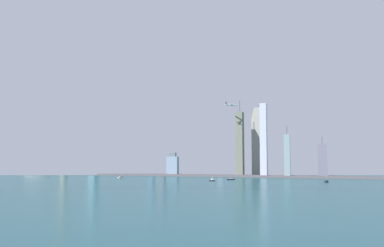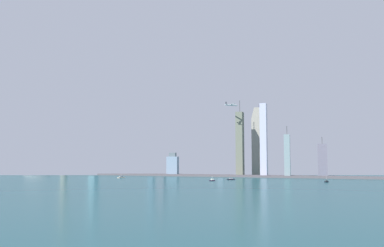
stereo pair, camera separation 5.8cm
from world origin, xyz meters
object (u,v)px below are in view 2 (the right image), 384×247
(skyscraper_4, at_px, (162,153))
(boat_3, at_px, (121,177))
(skyscraper_6, at_px, (264,140))
(skyscraper_5, at_px, (287,156))
(observation_tower, at_px, (65,118))
(skyscraper_7, at_px, (94,147))
(skyscraper_9, at_px, (173,165))
(stadium_dome, at_px, (37,170))
(skyscraper_8, at_px, (151,144))
(boat_2, at_px, (326,181))
(airplane, at_px, (231,105))
(skyscraper_0, at_px, (323,160))
(skyscraper_3, at_px, (221,164))
(skyscraper_1, at_px, (240,144))
(skyscraper_2, at_px, (257,141))
(boat_0, at_px, (231,179))
(boat_1, at_px, (212,180))

(skyscraper_4, bearing_deg, boat_3, -92.16)
(skyscraper_6, bearing_deg, skyscraper_5, -10.22)
(observation_tower, relative_size, skyscraper_7, 2.16)
(skyscraper_5, distance_m, skyscraper_9, 273.56)
(stadium_dome, distance_m, skyscraper_8, 322.05)
(skyscraper_4, bearing_deg, stadium_dome, -168.56)
(boat_2, bearing_deg, observation_tower, 115.31)
(airplane, bearing_deg, skyscraper_0, -11.73)
(skyscraper_3, relative_size, skyscraper_9, 0.94)
(skyscraper_4, xyz_separation_m, skyscraper_5, (333.42, -89.28, -8.28))
(skyscraper_1, distance_m, skyscraper_3, 113.99)
(stadium_dome, bearing_deg, boat_3, -23.80)
(skyscraper_2, distance_m, skyscraper_7, 415.25)
(skyscraper_8, bearing_deg, boat_2, -30.34)
(skyscraper_6, distance_m, skyscraper_7, 432.92)
(observation_tower, xyz_separation_m, stadium_dome, (-102.63, 24.51, -138.76))
(skyscraper_0, bearing_deg, skyscraper_8, 177.29)
(skyscraper_1, bearing_deg, skyscraper_5, -9.63)
(stadium_dome, xyz_separation_m, skyscraper_2, (595.16, 62.00, 75.79))
(skyscraper_6, bearing_deg, skyscraper_2, 109.73)
(skyscraper_7, relative_size, skyscraper_9, 2.58)
(skyscraper_1, xyz_separation_m, skyscraper_9, (-163.50, -11.20, -50.31))
(skyscraper_0, distance_m, skyscraper_7, 567.49)
(observation_tower, height_order, skyscraper_1, observation_tower)
(skyscraper_0, distance_m, skyscraper_3, 249.38)
(skyscraper_3, distance_m, skyscraper_5, 201.14)
(skyscraper_3, bearing_deg, skyscraper_0, -2.31)
(stadium_dome, height_order, skyscraper_5, skyscraper_5)
(skyscraper_8, xyz_separation_m, boat_3, (30.82, -235.21, -78.67))
(skyscraper_6, relative_size, airplane, 6.20)
(observation_tower, xyz_separation_m, airplane, (452.53, -27.76, 13.68))
(observation_tower, relative_size, boat_0, 20.51)
(stadium_dome, height_order, airplane, airplane)
(boat_3, height_order, airplane, airplane)
(boat_0, bearing_deg, skyscraper_6, 31.42)
(observation_tower, distance_m, skyscraper_1, 468.27)
(airplane, bearing_deg, skyscraper_1, 35.75)
(skyscraper_4, relative_size, airplane, 4.14)
(observation_tower, bearing_deg, stadium_dome, 166.57)
(skyscraper_4, xyz_separation_m, boat_1, (207.94, -265.84, -54.15))
(skyscraper_8, bearing_deg, skyscraper_1, -18.99)
(skyscraper_1, bearing_deg, skyscraper_9, -176.08)
(skyscraper_6, height_order, skyscraper_9, skyscraper_6)
(observation_tower, bearing_deg, skyscraper_2, 9.96)
(boat_2, relative_size, airplane, 0.42)
(skyscraper_6, xyz_separation_m, skyscraper_7, (-432.55, -10.94, -14.00))
(boat_3, distance_m, airplane, 290.24)
(skyscraper_3, relative_size, skyscraper_5, 0.46)
(stadium_dome, relative_size, boat_1, 7.70)
(skyscraper_3, bearing_deg, skyscraper_7, -162.23)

